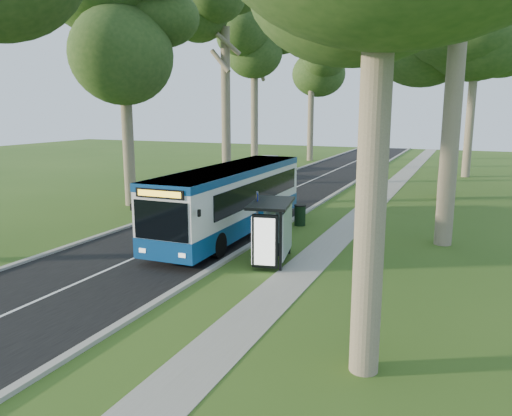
{
  "coord_description": "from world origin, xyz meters",
  "views": [
    {
      "loc": [
        8.37,
        -16.41,
        5.78
      ],
      "look_at": [
        0.05,
        2.81,
        1.6
      ],
      "focal_mm": 35.0,
      "sensor_mm": 36.0,
      "label": 1
    }
  ],
  "objects_px": {
    "bus": "(232,200)",
    "litter_bin": "(300,215)",
    "car_white": "(239,169)",
    "car_silver": "(269,163)",
    "bus_shelter": "(271,222)",
    "bus_stop_sign": "(257,217)"
  },
  "relations": [
    {
      "from": "bus",
      "to": "litter_bin",
      "type": "bearing_deg",
      "value": 50.68
    },
    {
      "from": "car_white",
      "to": "bus",
      "type": "bearing_deg",
      "value": -47.65
    },
    {
      "from": "litter_bin",
      "to": "car_silver",
      "type": "height_order",
      "value": "car_silver"
    },
    {
      "from": "bus",
      "to": "car_silver",
      "type": "distance_m",
      "value": 24.95
    },
    {
      "from": "bus",
      "to": "bus_shelter",
      "type": "height_order",
      "value": "bus"
    },
    {
      "from": "bus",
      "to": "litter_bin",
      "type": "relative_size",
      "value": 11.35
    },
    {
      "from": "bus",
      "to": "car_silver",
      "type": "xyz_separation_m",
      "value": [
        -7.64,
        23.73,
        -0.95
      ]
    },
    {
      "from": "bus_stop_sign",
      "to": "bus_shelter",
      "type": "xyz_separation_m",
      "value": [
        0.74,
        -0.43,
        -0.02
      ]
    },
    {
      "from": "car_silver",
      "to": "bus_shelter",
      "type": "bearing_deg",
      "value": -80.39
    },
    {
      "from": "car_white",
      "to": "car_silver",
      "type": "relative_size",
      "value": 1.18
    },
    {
      "from": "bus_stop_sign",
      "to": "litter_bin",
      "type": "distance_m",
      "value": 6.21
    },
    {
      "from": "bus_shelter",
      "to": "car_white",
      "type": "height_order",
      "value": "bus_shelter"
    },
    {
      "from": "bus_stop_sign",
      "to": "bus_shelter",
      "type": "distance_m",
      "value": 0.85
    },
    {
      "from": "bus_stop_sign",
      "to": "bus_shelter",
      "type": "relative_size",
      "value": 0.91
    },
    {
      "from": "car_white",
      "to": "bus_stop_sign",
      "type": "bearing_deg",
      "value": -44.81
    },
    {
      "from": "bus",
      "to": "car_silver",
      "type": "bearing_deg",
      "value": 106.96
    },
    {
      "from": "bus_shelter",
      "to": "car_silver",
      "type": "bearing_deg",
      "value": 100.59
    },
    {
      "from": "bus_stop_sign",
      "to": "car_white",
      "type": "distance_m",
      "value": 22.56
    },
    {
      "from": "car_white",
      "to": "bus_shelter",
      "type": "bearing_deg",
      "value": -43.68
    },
    {
      "from": "litter_bin",
      "to": "car_silver",
      "type": "bearing_deg",
      "value": 115.72
    },
    {
      "from": "bus",
      "to": "bus_stop_sign",
      "type": "xyz_separation_m",
      "value": [
        2.64,
        -3.13,
        0.03
      ]
    },
    {
      "from": "bus",
      "to": "car_white",
      "type": "distance_m",
      "value": 18.59
    }
  ]
}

